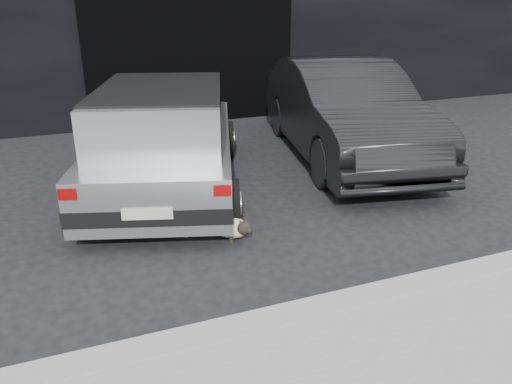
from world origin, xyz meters
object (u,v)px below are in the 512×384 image
object	(u,v)px
cat_siamese	(228,226)
cat_white	(204,216)
second_car	(344,110)
silver_hatchback	(164,134)

from	to	relation	value
cat_siamese	cat_white	world-z (taller)	cat_white
second_car	cat_white	xyz separation A→B (m)	(-2.72, -1.81, -0.54)
cat_white	silver_hatchback	bearing A→B (deg)	-166.14
silver_hatchback	cat_siamese	xyz separation A→B (m)	(0.30, -1.59, -0.61)
silver_hatchback	second_car	xyz separation A→B (m)	(2.83, 0.43, -0.01)
silver_hatchback	cat_white	size ratio (longest dim) A/B	4.74
silver_hatchback	cat_siamese	world-z (taller)	silver_hatchback
cat_siamese	cat_white	size ratio (longest dim) A/B	0.88
cat_white	second_car	bearing A→B (deg)	132.95
second_car	cat_siamese	size ratio (longest dim) A/B	5.98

